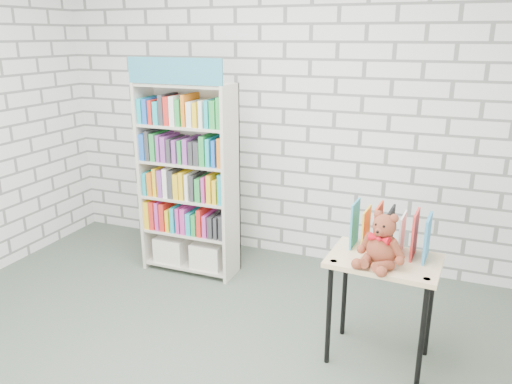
% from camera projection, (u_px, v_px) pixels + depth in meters
% --- Properties ---
extents(ground, '(4.50, 4.50, 0.00)m').
position_uv_depth(ground, '(178.00, 375.00, 3.13)').
color(ground, '#455144').
rests_on(ground, ground).
extents(room_shell, '(4.52, 4.02, 2.81)m').
position_uv_depth(room_shell, '(162.00, 85.00, 2.59)').
color(room_shell, silver).
rests_on(room_shell, ground).
extents(bookshelf, '(0.83, 0.32, 1.87)m').
position_uv_depth(bookshelf, '(189.00, 178.00, 4.29)').
color(bookshelf, beige).
rests_on(bookshelf, ground).
extents(display_table, '(0.70, 0.51, 0.72)m').
position_uv_depth(display_table, '(383.00, 273.00, 3.10)').
color(display_table, '#D7B481').
rests_on(display_table, ground).
extents(table_books, '(0.48, 0.24, 0.28)m').
position_uv_depth(table_books, '(390.00, 231.00, 3.12)').
color(table_books, teal).
rests_on(table_books, display_table).
extents(teddy_bear, '(0.30, 0.29, 0.33)m').
position_uv_depth(teddy_bear, '(382.00, 245.00, 2.95)').
color(teddy_bear, maroon).
rests_on(teddy_bear, display_table).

